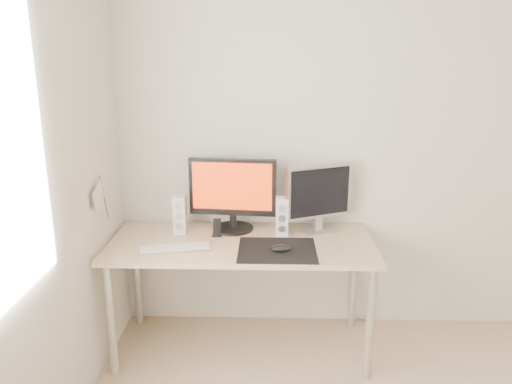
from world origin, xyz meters
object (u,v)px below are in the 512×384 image
object	(u,v)px
mouse	(281,248)
keyboard	(175,248)
desk	(242,253)
main_monitor	(233,192)
phone_dock	(217,231)
second_monitor	(319,195)
speaker_left	(180,214)
speaker_right	(282,216)

from	to	relation	value
mouse	keyboard	world-z (taller)	mouse
desk	keyboard	size ratio (longest dim) A/B	3.67
desk	mouse	bearing A→B (deg)	-36.00
desk	main_monitor	xyz separation A→B (m)	(-0.07, 0.19, 0.33)
mouse	phone_dock	size ratio (longest dim) A/B	1.01
main_monitor	phone_dock	distance (m)	0.26
second_monitor	phone_dock	world-z (taller)	second_monitor
keyboard	phone_dock	bearing A→B (deg)	45.76
phone_dock	speaker_left	bearing A→B (deg)	166.89
second_monitor	speaker_left	size ratio (longest dim) A/B	1.80
main_monitor	speaker_left	xyz separation A→B (m)	(-0.33, -0.06, -0.13)
phone_dock	speaker_right	bearing A→B (deg)	4.23
mouse	speaker_left	size ratio (longest dim) A/B	0.47
mouse	main_monitor	size ratio (longest dim) A/B	0.21
mouse	keyboard	distance (m)	0.61
mouse	keyboard	xyz separation A→B (m)	(-0.61, 0.03, -0.02)
speaker_right	keyboard	distance (m)	0.68
main_monitor	keyboard	bearing A→B (deg)	-132.70
desk	phone_dock	distance (m)	0.21
second_monitor	speaker_right	world-z (taller)	second_monitor
keyboard	phone_dock	xyz separation A→B (m)	(0.22, 0.23, 0.03)
desk	phone_dock	xyz separation A→B (m)	(-0.16, 0.08, 0.11)
desk	phone_dock	world-z (taller)	phone_dock
desk	phone_dock	size ratio (longest dim) A/B	14.18
second_monitor	speaker_right	size ratio (longest dim) A/B	1.80
mouse	speaker_right	xyz separation A→B (m)	(0.01, 0.28, 0.10)
desk	keyboard	distance (m)	0.41
main_monitor	second_monitor	size ratio (longest dim) A/B	1.27
mouse	speaker_right	size ratio (longest dim) A/B	0.47
mouse	phone_dock	bearing A→B (deg)	146.95
second_monitor	speaker_left	bearing A→B (deg)	-177.11
speaker_right	phone_dock	bearing A→B (deg)	-175.77
speaker_left	speaker_right	xyz separation A→B (m)	(0.64, -0.03, 0.00)
second_monitor	desk	bearing A→B (deg)	-158.93
main_monitor	speaker_right	xyz separation A→B (m)	(0.31, -0.08, -0.13)
mouse	desk	size ratio (longest dim) A/B	0.07
main_monitor	speaker_right	size ratio (longest dim) A/B	2.28
speaker_left	keyboard	bearing A→B (deg)	-86.75
speaker_left	phone_dock	distance (m)	0.26
mouse	speaker_left	distance (m)	0.71
main_monitor	phone_dock	world-z (taller)	main_monitor
mouse	keyboard	bearing A→B (deg)	177.49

